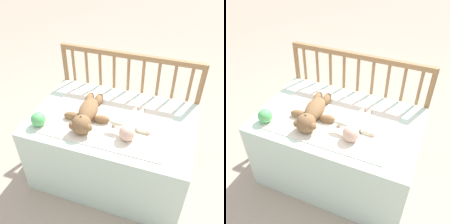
% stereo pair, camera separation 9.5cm
% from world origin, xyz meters
% --- Properties ---
extents(ground_plane, '(12.00, 12.00, 0.00)m').
position_xyz_m(ground_plane, '(0.00, 0.00, 0.00)').
color(ground_plane, tan).
extents(crib_mattress, '(1.07, 0.69, 0.54)m').
position_xyz_m(crib_mattress, '(0.00, 0.00, 0.27)').
color(crib_mattress, silver).
rests_on(crib_mattress, ground_plane).
extents(crib_rail, '(1.07, 0.04, 0.85)m').
position_xyz_m(crib_rail, '(0.00, 0.37, 0.59)').
color(crib_rail, '#997047').
rests_on(crib_rail, ground_plane).
extents(blanket, '(0.80, 0.52, 0.01)m').
position_xyz_m(blanket, '(-0.02, -0.02, 0.55)').
color(blanket, silver).
rests_on(blanket, crib_mattress).
extents(teddy_bear, '(0.31, 0.45, 0.13)m').
position_xyz_m(teddy_bear, '(-0.15, -0.06, 0.59)').
color(teddy_bear, olive).
rests_on(teddy_bear, crib_mattress).
extents(baby, '(0.26, 0.35, 0.10)m').
position_xyz_m(baby, '(0.15, -0.06, 0.58)').
color(baby, '#EAEACC').
rests_on(baby, crib_mattress).
extents(toy_ball, '(0.09, 0.09, 0.09)m').
position_xyz_m(toy_ball, '(-0.42, -0.21, 0.59)').
color(toy_ball, '#59BF66').
rests_on(toy_ball, crib_mattress).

